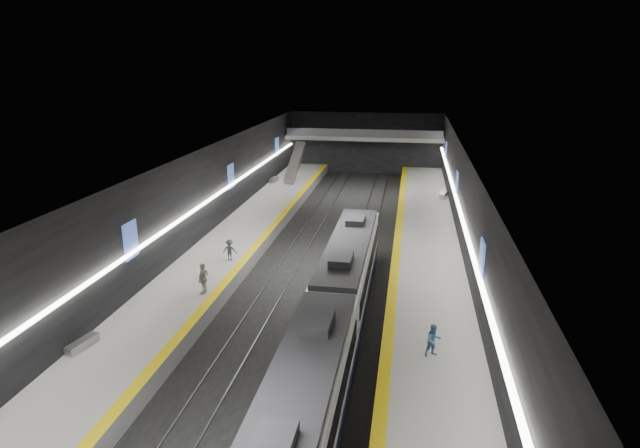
% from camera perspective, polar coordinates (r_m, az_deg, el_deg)
% --- Properties ---
extents(ground, '(70.00, 70.00, 0.00)m').
position_cam_1_polar(ground, '(38.61, 0.08, -5.06)').
color(ground, black).
rests_on(ground, ground).
extents(ceiling, '(20.00, 70.00, 0.04)m').
position_cam_1_polar(ceiling, '(36.34, 0.08, 6.69)').
color(ceiling, beige).
rests_on(ceiling, wall_left).
extents(wall_left, '(0.04, 70.00, 8.00)m').
position_cam_1_polar(wall_left, '(40.11, -14.15, 1.30)').
color(wall_left, black).
rests_on(wall_left, ground).
extents(wall_right, '(0.04, 70.00, 8.00)m').
position_cam_1_polar(wall_right, '(37.02, 15.53, -0.13)').
color(wall_right, black).
rests_on(wall_right, ground).
extents(wall_back, '(20.00, 0.04, 8.00)m').
position_cam_1_polar(wall_back, '(71.28, 4.85, 8.58)').
color(wall_back, black).
rests_on(wall_back, ground).
extents(platform_left, '(5.00, 70.00, 1.00)m').
position_cam_1_polar(platform_left, '(40.28, -10.52, -3.64)').
color(platform_left, slate).
rests_on(platform_left, ground).
extents(tile_surface_left, '(5.00, 70.00, 0.02)m').
position_cam_1_polar(tile_surface_left, '(40.10, -10.56, -2.96)').
color(tile_surface_left, '#9C9C97').
rests_on(tile_surface_left, platform_left).
extents(tactile_strip_left, '(0.60, 70.00, 0.02)m').
position_cam_1_polar(tactile_strip_left, '(39.41, -7.55, -3.15)').
color(tactile_strip_left, yellow).
rests_on(tactile_strip_left, platform_left).
extents(platform_right, '(5.00, 70.00, 1.00)m').
position_cam_1_polar(platform_right, '(37.99, 11.35, -4.99)').
color(platform_right, slate).
rests_on(platform_right, ground).
extents(tile_surface_right, '(5.00, 70.00, 0.02)m').
position_cam_1_polar(tile_surface_right, '(37.80, 11.39, -4.27)').
color(tile_surface_right, '#9C9C97').
rests_on(tile_surface_right, platform_right).
extents(tactile_strip_right, '(0.60, 70.00, 0.02)m').
position_cam_1_polar(tactile_strip_right, '(37.77, 8.05, -4.10)').
color(tactile_strip_right, yellow).
rests_on(tactile_strip_right, platform_right).
extents(rails, '(6.52, 70.00, 0.12)m').
position_cam_1_polar(rails, '(38.59, 0.08, -4.98)').
color(rails, gray).
rests_on(rails, ground).
extents(train, '(2.69, 30.04, 3.60)m').
position_cam_1_polar(train, '(26.77, 1.15, -10.49)').
color(train, '#0E0E34').
rests_on(train, ground).
extents(ad_posters, '(19.94, 53.50, 2.20)m').
position_cam_1_polar(ad_posters, '(38.09, 0.33, 1.78)').
color(ad_posters, '#415FC5').
rests_on(ad_posters, wall_left).
extents(cove_light_left, '(0.25, 68.60, 0.12)m').
position_cam_1_polar(cove_light_left, '(40.09, -13.87, 1.02)').
color(cove_light_left, white).
rests_on(cove_light_left, wall_left).
extents(cove_light_right, '(0.25, 68.60, 0.12)m').
position_cam_1_polar(cove_light_right, '(37.05, 15.20, -0.41)').
color(cove_light_right, white).
rests_on(cove_light_right, wall_right).
extents(mezzanine_bridge, '(20.00, 3.00, 1.50)m').
position_cam_1_polar(mezzanine_bridge, '(69.08, 4.72, 9.18)').
color(mezzanine_bridge, gray).
rests_on(mezzanine_bridge, wall_left).
extents(escalator, '(1.20, 7.50, 3.92)m').
position_cam_1_polar(escalator, '(63.78, -2.67, 6.60)').
color(escalator, '#99999E').
rests_on(escalator, platform_left).
extents(bench_left_near, '(0.86, 1.87, 0.44)m').
position_cam_1_polar(bench_left_near, '(29.35, -24.03, -11.62)').
color(bench_left_near, '#99999E').
rests_on(bench_left_near, platform_left).
extents(bench_left_far, '(0.63, 1.98, 0.48)m').
position_cam_1_polar(bench_left_far, '(62.21, -4.95, 4.72)').
color(bench_left_far, '#99999E').
rests_on(bench_left_far, platform_left).
extents(bench_right_far, '(0.91, 2.10, 0.50)m').
position_cam_1_polar(bench_right_far, '(56.52, 13.02, 3.07)').
color(bench_right_far, '#99999E').
rests_on(bench_right_far, platform_right).
extents(passenger_right_b, '(0.99, 0.92, 1.64)m').
position_cam_1_polar(passenger_right_b, '(26.55, 12.02, -12.08)').
color(passenger_right_b, teal).
rests_on(passenger_right_b, platform_right).
extents(passenger_left_a, '(0.57, 1.19, 1.97)m').
position_cam_1_polar(passenger_left_a, '(33.06, -12.34, -5.71)').
color(passenger_left_a, beige).
rests_on(passenger_left_a, platform_left).
extents(passenger_left_b, '(1.02, 0.63, 1.53)m').
position_cam_1_polar(passenger_left_b, '(38.15, -9.61, -2.76)').
color(passenger_left_b, '#3B3A41').
rests_on(passenger_left_b, platform_left).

